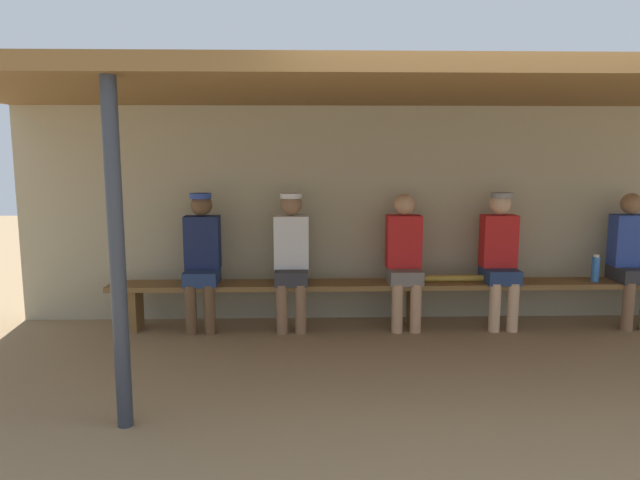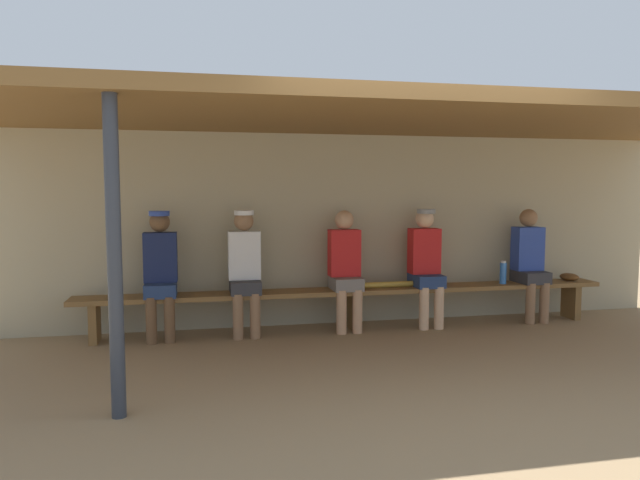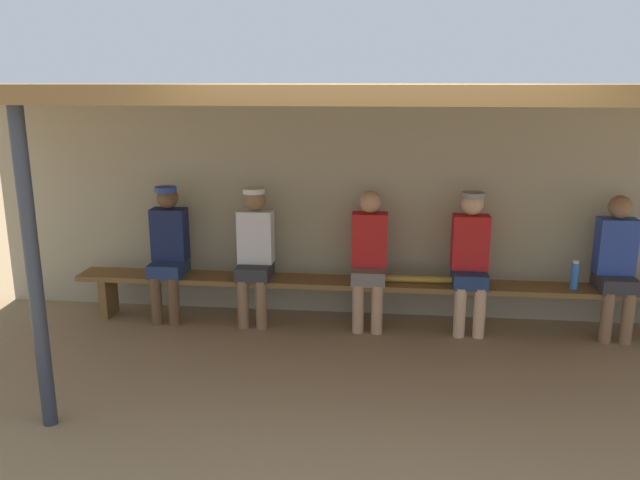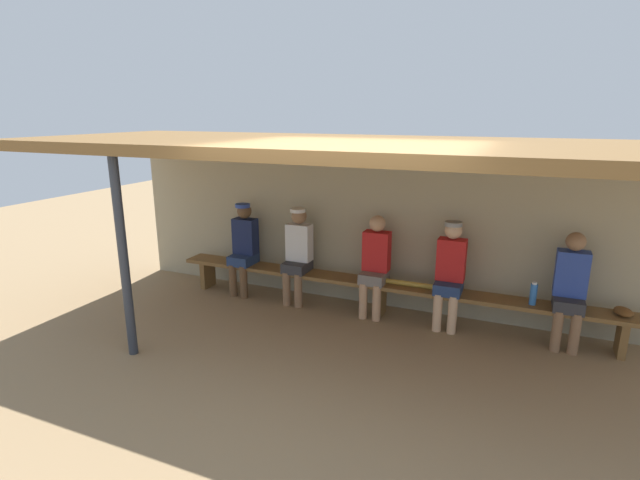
{
  "view_description": "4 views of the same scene",
  "coord_description": "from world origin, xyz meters",
  "px_view_note": "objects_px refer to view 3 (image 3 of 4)",
  "views": [
    {
      "loc": [
        1.87,
        -4.53,
        1.97
      ],
      "look_at": [
        0.82,
        1.44,
        0.89
      ],
      "focal_mm": 40.2,
      "sensor_mm": 36.0,
      "label": 1
    },
    {
      "loc": [
        -0.15,
        -4.33,
        1.95
      ],
      "look_at": [
        0.35,
        1.14,
        0.74
      ],
      "focal_mm": 38.62,
      "sensor_mm": 36.0,
      "label": 2
    },
    {
      "loc": [
        2.91,
        -4.25,
        2.47
      ],
      "look_at": [
        0.5,
        1.09,
        1.02
      ],
      "focal_mm": 26.17,
      "sensor_mm": 36.0,
      "label": 3
    },
    {
      "loc": [
        1.72,
        -5.7,
        2.98
      ],
      "look_at": [
        0.22,
        1.45,
        1.03
      ],
      "focal_mm": 40.98,
      "sensor_mm": 36.0,
      "label": 4
    }
  ],
  "objects_px": {
    "support_post": "(5,233)",
    "baseball_glove_worn": "(505,291)",
    "bench": "(301,272)",
    "player_near_post": "(414,263)",
    "player_with_sunglasses": "(327,251)",
    "player_leftmost": "(290,247)",
    "water_bottle_green": "(189,246)",
    "water_bottle_orange": "(207,247)",
    "baseball_bat": "(482,289)",
    "player_rightmost": "(158,231)"
  },
  "relations": [
    {
      "from": "water_bottle_orange",
      "to": "player_rightmost",
      "type": "bearing_deg",
      "value": -179.35
    },
    {
      "from": "water_bottle_green",
      "to": "water_bottle_orange",
      "type": "xyz_separation_m",
      "value": [
        0.33,
        0.05,
        0.0
      ]
    },
    {
      "from": "support_post",
      "to": "player_leftmost",
      "type": "bearing_deg",
      "value": 34.34
    },
    {
      "from": "player_with_sunglasses",
      "to": "player_rightmost",
      "type": "bearing_deg",
      "value": 180.0
    },
    {
      "from": "baseball_bat",
      "to": "support_post",
      "type": "bearing_deg",
      "value": -156.39
    },
    {
      "from": "player_with_sunglasses",
      "to": "player_leftmost",
      "type": "bearing_deg",
      "value": 180.0
    },
    {
      "from": "support_post",
      "to": "bench",
      "type": "relative_size",
      "value": 0.37
    },
    {
      "from": "player_leftmost",
      "to": "player_with_sunglasses",
      "type": "relative_size",
      "value": 1.0
    },
    {
      "from": "water_bottle_orange",
      "to": "baseball_glove_worn",
      "type": "xyz_separation_m",
      "value": [
        4.44,
        0.01,
        -0.08
      ]
    },
    {
      "from": "player_near_post",
      "to": "player_with_sunglasses",
      "type": "distance_m",
      "value": 1.23
    },
    {
      "from": "bench",
      "to": "player_near_post",
      "type": "relative_size",
      "value": 4.49
    },
    {
      "from": "player_near_post",
      "to": "player_with_sunglasses",
      "type": "relative_size",
      "value": 0.99
    },
    {
      "from": "player_rightmost",
      "to": "baseball_bat",
      "type": "bearing_deg",
      "value": -0.04
    },
    {
      "from": "baseball_bat",
      "to": "player_with_sunglasses",
      "type": "bearing_deg",
      "value": -176.52
    },
    {
      "from": "water_bottle_orange",
      "to": "water_bottle_green",
      "type": "bearing_deg",
      "value": -171.98
    },
    {
      "from": "water_bottle_green",
      "to": "baseball_glove_worn",
      "type": "distance_m",
      "value": 4.77
    },
    {
      "from": "water_bottle_orange",
      "to": "player_near_post",
      "type": "bearing_deg",
      "value": -0.2
    },
    {
      "from": "support_post",
      "to": "water_bottle_green",
      "type": "distance_m",
      "value": 2.47
    },
    {
      "from": "water_bottle_green",
      "to": "baseball_glove_worn",
      "type": "xyz_separation_m",
      "value": [
        4.77,
        0.06,
        -0.08
      ]
    },
    {
      "from": "baseball_bat",
      "to": "water_bottle_orange",
      "type": "bearing_deg",
      "value": -176.62
    },
    {
      "from": "player_near_post",
      "to": "player_rightmost",
      "type": "xyz_separation_m",
      "value": [
        -4.3,
        0.0,
        0.02
      ]
    },
    {
      "from": "bench",
      "to": "player_rightmost",
      "type": "xyz_separation_m",
      "value": [
        -2.66,
        0.0,
        0.36
      ]
    },
    {
      "from": "support_post",
      "to": "bench",
      "type": "bearing_deg",
      "value": 32.79
    },
    {
      "from": "player_leftmost",
      "to": "baseball_glove_worn",
      "type": "relative_size",
      "value": 5.6
    },
    {
      "from": "water_bottle_orange",
      "to": "baseball_bat",
      "type": "bearing_deg",
      "value": -0.2
    },
    {
      "from": "player_with_sunglasses",
      "to": "baseball_glove_worn",
      "type": "bearing_deg",
      "value": 0.61
    },
    {
      "from": "support_post",
      "to": "player_leftmost",
      "type": "xyz_separation_m",
      "value": [
        3.08,
        2.1,
        -0.35
      ]
    },
    {
      "from": "support_post",
      "to": "player_near_post",
      "type": "distance_m",
      "value": 5.34
    },
    {
      "from": "bench",
      "to": "water_bottle_green",
      "type": "relative_size",
      "value": 23.33
    },
    {
      "from": "player_with_sunglasses",
      "to": "player_rightmost",
      "type": "height_order",
      "value": "same"
    },
    {
      "from": "support_post",
      "to": "baseball_glove_worn",
      "type": "xyz_separation_m",
      "value": [
        6.02,
        2.13,
        -0.6
      ]
    },
    {
      "from": "water_bottle_green",
      "to": "support_post",
      "type": "bearing_deg",
      "value": -121.19
    },
    {
      "from": "baseball_bat",
      "to": "water_bottle_green",
      "type": "bearing_deg",
      "value": -176.02
    },
    {
      "from": "bench",
      "to": "player_with_sunglasses",
      "type": "distance_m",
      "value": 0.54
    },
    {
      "from": "water_bottle_orange",
      "to": "baseball_glove_worn",
      "type": "relative_size",
      "value": 1.1
    },
    {
      "from": "player_near_post",
      "to": "water_bottle_orange",
      "type": "height_order",
      "value": "player_near_post"
    },
    {
      "from": "player_with_sunglasses",
      "to": "baseball_bat",
      "type": "xyz_separation_m",
      "value": [
        2.1,
        -0.0,
        -0.25
      ]
    },
    {
      "from": "bench",
      "to": "player_near_post",
      "type": "xyz_separation_m",
      "value": [
        1.63,
        0.0,
        0.34
      ]
    },
    {
      "from": "support_post",
      "to": "player_near_post",
      "type": "bearing_deg",
      "value": 23.25
    },
    {
      "from": "player_rightmost",
      "to": "baseball_bat",
      "type": "xyz_separation_m",
      "value": [
        5.16,
        -0.0,
        -0.25
      ]
    },
    {
      "from": "player_leftmost",
      "to": "water_bottle_orange",
      "type": "height_order",
      "value": "player_leftmost"
    },
    {
      "from": "support_post",
      "to": "player_near_post",
      "type": "relative_size",
      "value": 1.65
    },
    {
      "from": "player_leftmost",
      "to": "water_bottle_orange",
      "type": "bearing_deg",
      "value": 179.57
    },
    {
      "from": "player_with_sunglasses",
      "to": "player_near_post",
      "type": "bearing_deg",
      "value": -0.02
    },
    {
      "from": "support_post",
      "to": "water_bottle_orange",
      "type": "bearing_deg",
      "value": 53.19
    },
    {
      "from": "player_near_post",
      "to": "baseball_glove_worn",
      "type": "distance_m",
      "value": 1.15
    },
    {
      "from": "player_leftmost",
      "to": "player_with_sunglasses",
      "type": "xyz_separation_m",
      "value": [
        0.58,
        0.0,
        0.0
      ]
    },
    {
      "from": "player_with_sunglasses",
      "to": "player_rightmost",
      "type": "xyz_separation_m",
      "value": [
        -3.07,
        0.0,
        0.0
      ]
    },
    {
      "from": "water_bottle_orange",
      "to": "baseball_bat",
      "type": "distance_m",
      "value": 4.18
    },
    {
      "from": "player_with_sunglasses",
      "to": "player_rightmost",
      "type": "relative_size",
      "value": 1.0
    }
  ]
}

